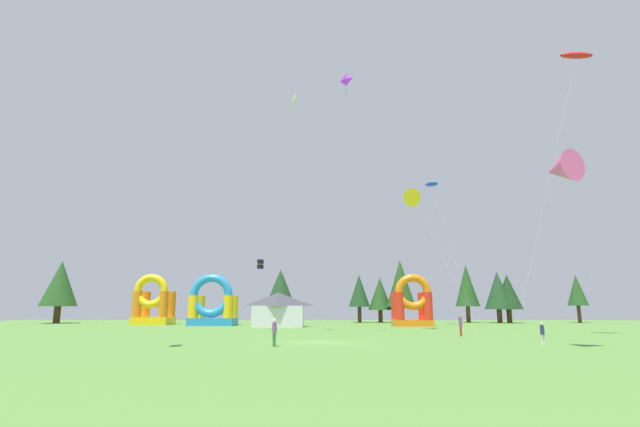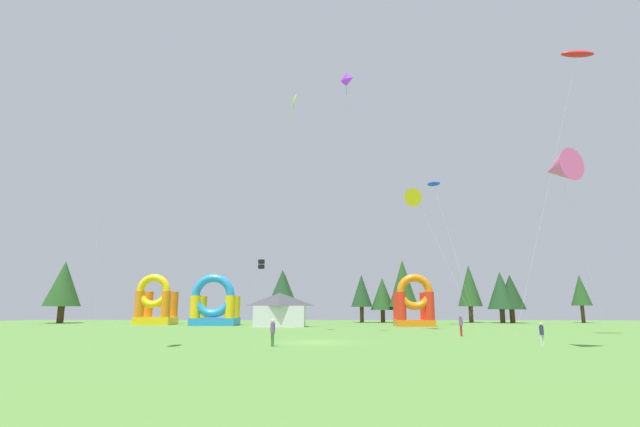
# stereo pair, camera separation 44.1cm
# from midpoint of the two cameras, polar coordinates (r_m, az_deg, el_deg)

# --- Properties ---
(ground_plane) EXTENTS (120.00, 120.00, 0.00)m
(ground_plane) POSITION_cam_midpoint_polar(r_m,az_deg,el_deg) (36.21, 0.10, -15.14)
(ground_plane) COLOR #548438
(kite_pink_delta) EXTENTS (4.12, 2.71, 12.62)m
(kite_pink_delta) POSITION_cam_midpoint_polar(r_m,az_deg,el_deg) (35.30, 27.02, 4.85)
(kite_pink_delta) COLOR #EA599E
(kite_pink_delta) RESTS_ON ground_plane
(kite_black_box) EXTENTS (2.41, 1.02, 7.81)m
(kite_black_box) POSITION_cam_midpoint_polar(r_m,az_deg,el_deg) (54.50, -6.80, -6.05)
(kite_black_box) COLOR black
(kite_black_box) RESTS_ON ground_plane
(kite_lime_diamond) EXTENTS (3.43, 5.75, 25.40)m
(kite_lime_diamond) POSITION_cam_midpoint_polar(r_m,az_deg,el_deg) (53.75, -3.00, 13.15)
(kite_lime_diamond) COLOR #8CD826
(kite_lime_diamond) RESTS_ON ground_plane
(kite_yellow_delta) EXTENTS (6.87, 5.02, 16.51)m
(kite_yellow_delta) POSITION_cam_midpoint_polar(r_m,az_deg,el_deg) (57.13, 11.63, 1.96)
(kite_yellow_delta) COLOR yellow
(kite_yellow_delta) RESTS_ON ground_plane
(kite_blue_parafoil) EXTENTS (4.03, 8.78, 20.86)m
(kite_blue_parafoil) POSITION_cam_midpoint_polar(r_m,az_deg,el_deg) (71.94, 13.59, 3.46)
(kite_blue_parafoil) COLOR blue
(kite_blue_parafoil) RESTS_ON ground_plane
(kite_purple_diamond) EXTENTS (2.86, 11.79, 26.68)m
(kite_purple_diamond) POSITION_cam_midpoint_polar(r_m,az_deg,el_deg) (52.24, 3.34, 15.41)
(kite_purple_diamond) COLOR purple
(kite_purple_diamond) RESTS_ON ground_plane
(kite_red_parafoil) EXTENTS (9.33, 1.34, 26.62)m
(kite_red_parafoil) POSITION_cam_midpoint_polar(r_m,az_deg,el_deg) (53.63, 28.62, 16.37)
(kite_red_parafoil) COLOR red
(kite_red_parafoil) RESTS_ON ground_plane
(person_far_side) EXTENTS (0.30, 0.30, 1.54)m
(person_far_side) POSITION_cam_midpoint_polar(r_m,az_deg,el_deg) (35.51, 25.30, -12.70)
(person_far_side) COLOR silver
(person_far_side) RESTS_ON ground_plane
(person_midfield) EXTENTS (0.42, 0.42, 1.77)m
(person_midfield) POSITION_cam_midpoint_polar(r_m,az_deg,el_deg) (32.45, -5.27, -13.70)
(person_midfield) COLOR #33723F
(person_midfield) RESTS_ON ground_plane
(person_left_edge) EXTENTS (0.33, 0.33, 1.83)m
(person_left_edge) POSITION_cam_midpoint_polar(r_m,az_deg,el_deg) (45.39, 16.76, -12.49)
(person_left_edge) COLOR #B21E26
(person_left_edge) RESTS_ON ground_plane
(inflatable_red_slide) EXTENTS (5.05, 4.59, 6.92)m
(inflatable_red_slide) POSITION_cam_midpoint_polar(r_m,az_deg,el_deg) (66.81, 11.35, -10.78)
(inflatable_red_slide) COLOR orange
(inflatable_red_slide) RESTS_ON ground_plane
(inflatable_blue_arch) EXTENTS (6.24, 5.00, 7.07)m
(inflatable_blue_arch) POSITION_cam_midpoint_polar(r_m,az_deg,el_deg) (69.60, -12.32, -10.89)
(inflatable_blue_arch) COLOR #268CD8
(inflatable_blue_arch) RESTS_ON ground_plane
(inflatable_orange_dome) EXTENTS (5.21, 4.81, 7.29)m
(inflatable_orange_dome) POSITION_cam_midpoint_polar(r_m,az_deg,el_deg) (75.52, -18.91, -10.36)
(inflatable_orange_dome) COLOR yellow
(inflatable_orange_dome) RESTS_ON ground_plane
(festival_tent) EXTENTS (6.54, 3.46, 4.38)m
(festival_tent) POSITION_cam_midpoint_polar(r_m,az_deg,el_deg) (63.84, -4.62, -11.39)
(festival_tent) COLOR silver
(festival_tent) RESTS_ON ground_plane
(tree_row_0) EXTENTS (5.68, 5.68, 9.90)m
(tree_row_0) POSITION_cam_midpoint_polar(r_m,az_deg,el_deg) (88.37, -28.17, -7.42)
(tree_row_0) COLOR #4C331E
(tree_row_0) RESTS_ON ground_plane
(tree_row_1) EXTENTS (4.65, 4.65, 8.42)m
(tree_row_1) POSITION_cam_midpoint_polar(r_m,az_deg,el_deg) (76.96, -4.35, -8.87)
(tree_row_1) COLOR #4C331E
(tree_row_1) RESTS_ON ground_plane
(tree_row_2) EXTENTS (4.33, 4.33, 7.94)m
(tree_row_2) POSITION_cam_midpoint_polar(r_m,az_deg,el_deg) (80.13, -4.07, -9.19)
(tree_row_2) COLOR #4C331E
(tree_row_2) RESTS_ON ground_plane
(tree_row_3) EXTENTS (3.58, 3.58, 7.93)m
(tree_row_3) POSITION_cam_midpoint_polar(r_m,az_deg,el_deg) (81.92, 5.14, -9.21)
(tree_row_3) COLOR #4C331E
(tree_row_3) RESTS_ON ground_plane
(tree_row_4) EXTENTS (3.96, 3.96, 7.46)m
(tree_row_4) POSITION_cam_midpoint_polar(r_m,az_deg,el_deg) (82.28, 7.61, -9.50)
(tree_row_4) COLOR #4C331E
(tree_row_4) RESTS_ON ground_plane
(tree_row_5) EXTENTS (4.71, 4.71, 10.19)m
(tree_row_5) POSITION_cam_midpoint_polar(r_m,az_deg,el_deg) (80.40, 10.02, -8.25)
(tree_row_5) COLOR #4C331E
(tree_row_5) RESTS_ON ground_plane
(tree_row_6) EXTENTS (3.99, 3.99, 9.58)m
(tree_row_6) POSITION_cam_midpoint_polar(r_m,az_deg,el_deg) (85.29, 17.56, -8.24)
(tree_row_6) COLOR #4C331E
(tree_row_6) RESTS_ON ground_plane
(tree_row_7) EXTENTS (4.43, 4.43, 8.26)m
(tree_row_7) POSITION_cam_midpoint_polar(r_m,az_deg,el_deg) (84.33, 20.92, -8.60)
(tree_row_7) COLOR #4C331E
(tree_row_7) RESTS_ON ground_plane
(tree_row_8) EXTENTS (4.47, 4.47, 7.80)m
(tree_row_8) POSITION_cam_midpoint_polar(r_m,az_deg,el_deg) (84.75, 21.96, -8.70)
(tree_row_8) COLOR #4C331E
(tree_row_8) RESTS_ON ground_plane
(tree_row_9) EXTENTS (3.20, 3.20, 7.81)m
(tree_row_9) POSITION_cam_midpoint_polar(r_m,az_deg,el_deg) (90.51, 28.80, -8.06)
(tree_row_9) COLOR #4C331E
(tree_row_9) RESTS_ON ground_plane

